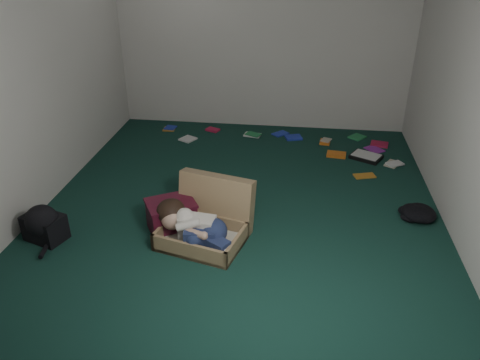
# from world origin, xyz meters

# --- Properties ---
(floor) EXTENTS (4.50, 4.50, 0.00)m
(floor) POSITION_xyz_m (0.00, 0.00, 0.00)
(floor) COLOR #12332A
(floor) RESTS_ON ground
(wall_back) EXTENTS (4.50, 0.00, 4.50)m
(wall_back) POSITION_xyz_m (0.00, 2.25, 1.30)
(wall_back) COLOR silver
(wall_back) RESTS_ON ground
(wall_front) EXTENTS (4.50, 0.00, 4.50)m
(wall_front) POSITION_xyz_m (0.00, -2.25, 1.30)
(wall_front) COLOR silver
(wall_front) RESTS_ON ground
(wall_left) EXTENTS (0.00, 4.50, 4.50)m
(wall_left) POSITION_xyz_m (-2.00, 0.00, 1.30)
(wall_left) COLOR silver
(wall_left) RESTS_ON ground
(wall_right) EXTENTS (0.00, 4.50, 4.50)m
(wall_right) POSITION_xyz_m (2.00, 0.00, 1.30)
(wall_right) COLOR silver
(wall_right) RESTS_ON ground
(suitcase) EXTENTS (0.88, 0.87, 0.53)m
(suitcase) POSITION_xyz_m (-0.24, -0.63, 0.16)
(suitcase) COLOR #9D7F56
(suitcase) RESTS_ON floor
(person) EXTENTS (0.74, 0.52, 0.33)m
(person) POSITION_xyz_m (-0.33, -0.79, 0.20)
(person) COLOR white
(person) RESTS_ON suitcase
(maroon_bin) EXTENTS (0.55, 0.52, 0.30)m
(maroon_bin) POSITION_xyz_m (-0.59, -0.57, 0.15)
(maroon_bin) COLOR #440D1D
(maroon_bin) RESTS_ON floor
(backpack) EXTENTS (0.54, 0.48, 0.27)m
(backpack) POSITION_xyz_m (-1.70, -0.87, 0.13)
(backpack) COLOR black
(backpack) RESTS_ON floor
(clothing_pile) EXTENTS (0.39, 0.32, 0.13)m
(clothing_pile) POSITION_xyz_m (1.70, -0.04, 0.06)
(clothing_pile) COLOR black
(clothing_pile) RESTS_ON floor
(paper_tray) EXTENTS (0.44, 0.40, 0.05)m
(paper_tray) POSITION_xyz_m (1.40, 1.28, 0.02)
(paper_tray) COLOR black
(paper_tray) RESTS_ON floor
(book_scatter) EXTENTS (3.19, 1.42, 0.02)m
(book_scatter) POSITION_xyz_m (0.56, 1.63, 0.01)
(book_scatter) COLOR #C57E22
(book_scatter) RESTS_ON floor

